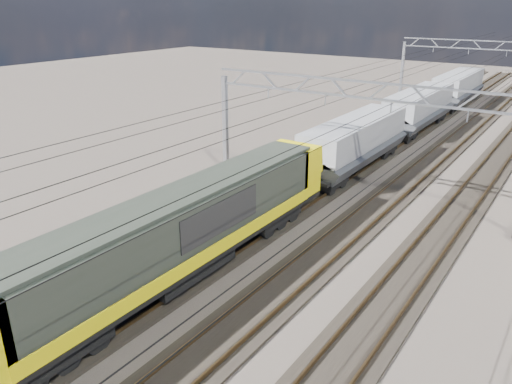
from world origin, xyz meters
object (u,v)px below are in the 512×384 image
Objects in this scene: hopper_wagon_lead at (355,140)px; hopper_wagon_mid at (419,107)px; catenary_gantry_far at (484,70)px; catenary_gantry_mid at (355,136)px; locomotive at (181,230)px; hopper_wagon_third at (458,86)px.

hopper_wagon_lead is 14.20m from hopper_wagon_mid.
hopper_wagon_mid is at bearing -96.76° from catenary_gantry_far.
catenary_gantry_mid is 13.01m from locomotive.
catenary_gantry_far is at bearing 53.11° from hopper_wagon_third.
catenary_gantry_mid reaches higher than locomotive.
catenary_gantry_far is at bearing 86.32° from hopper_wagon_lead.
hopper_wagon_third is at bearing 90.00° from locomotive.
locomotive is 1.62× the size of hopper_wagon_lead.
catenary_gantry_mid and catenary_gantry_far have the same top height.
catenary_gantry_mid is 1.00× the size of catenary_gantry_far.
locomotive reaches higher than hopper_wagon_mid.
hopper_wagon_lead is (-2.00, 4.93, -1.67)m from catenary_gantry_mid.
catenary_gantry_mid is 19.31m from hopper_wagon_mid.
hopper_wagon_lead and hopper_wagon_third have the same top height.
locomotive is at bearing -90.00° from hopper_wagon_lead.
hopper_wagon_mid is at bearing 90.00° from hopper_wagon_lead.
hopper_wagon_third is (-2.00, -2.67, -1.67)m from catenary_gantry_far.
hopper_wagon_lead is at bearing -90.00° from hopper_wagon_mid.
catenary_gantry_mid is at bearing -67.93° from hopper_wagon_lead.
hopper_wagon_third is (0.00, 14.20, 0.00)m from hopper_wagon_mid.
hopper_wagon_lead is at bearing 90.00° from locomotive.
locomotive is at bearing -90.00° from hopper_wagon_third.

